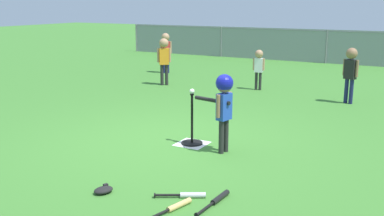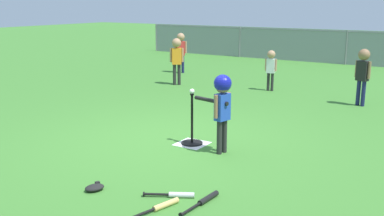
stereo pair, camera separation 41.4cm
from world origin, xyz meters
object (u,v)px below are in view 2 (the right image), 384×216
at_px(fielder_near_left, 177,55).
at_px(fielder_deep_right, 363,69).
at_px(batter_child, 222,98).
at_px(spare_bat_wood, 161,206).
at_px(spare_bat_silver, 176,195).
at_px(batting_tee, 192,136).
at_px(baseball_on_tee, 192,91).
at_px(glove_near_bats, 95,187).
at_px(fielder_deep_center, 181,47).
at_px(fielder_deep_left, 271,65).
at_px(spare_bat_black, 205,200).

relative_size(fielder_near_left, fielder_deep_right, 1.02).
relative_size(batter_child, spare_bat_wood, 1.74).
relative_size(spare_bat_silver, spare_bat_wood, 0.80).
relative_size(batting_tee, baseball_on_tee, 10.31).
bearing_deg(glove_near_bats, spare_bat_silver, 21.35).
relative_size(fielder_deep_right, fielder_deep_center, 0.98).
xyz_separation_m(fielder_deep_left, glove_near_bats, (0.66, -6.49, -0.59)).
distance_m(fielder_deep_right, spare_bat_wood, 6.06).
height_order(baseball_on_tee, fielder_near_left, fielder_near_left).
bearing_deg(glove_near_bats, batter_child, 73.46).
relative_size(batting_tee, glove_near_bats, 2.88).
bearing_deg(spare_bat_silver, fielder_deep_left, 104.05).
bearing_deg(fielder_deep_right, glove_near_bats, -104.11).
distance_m(batter_child, spare_bat_wood, 2.05).
bearing_deg(batter_child, fielder_deep_right, 77.04).
bearing_deg(fielder_near_left, spare_bat_black, -52.95).
xyz_separation_m(fielder_near_left, fielder_deep_right, (4.50, 0.07, -0.02)).
xyz_separation_m(fielder_near_left, spare_bat_silver, (3.86, -5.61, -0.73)).
distance_m(baseball_on_tee, spare_bat_wood, 2.32).
xyz_separation_m(fielder_deep_left, spare_bat_black, (1.87, -6.10, -0.59)).
xyz_separation_m(spare_bat_silver, glove_near_bats, (-0.88, -0.34, 0.01)).
relative_size(baseball_on_tee, batter_child, 0.07).
relative_size(fielder_deep_left, spare_bat_silver, 1.88).
bearing_deg(fielder_deep_left, batter_child, -75.02).
bearing_deg(batting_tee, fielder_deep_right, 69.26).
xyz_separation_m(batter_child, glove_near_bats, (-0.56, -1.90, -0.76)).
bearing_deg(fielder_near_left, fielder_deep_center, 121.12).
bearing_deg(fielder_deep_center, batting_tee, -54.51).
relative_size(baseball_on_tee, spare_bat_black, 0.11).
bearing_deg(spare_bat_silver, fielder_deep_center, 123.78).
relative_size(fielder_deep_left, spare_bat_wood, 1.51).
height_order(baseball_on_tee, fielder_deep_left, fielder_deep_left).
height_order(spare_bat_black, glove_near_bats, glove_near_bats).
height_order(spare_bat_silver, spare_bat_black, same).
xyz_separation_m(baseball_on_tee, spare_bat_black, (1.21, -1.63, -0.77)).
bearing_deg(fielder_near_left, spare_bat_silver, -55.44).
height_order(fielder_deep_left, fielder_deep_center, fielder_deep_center).
xyz_separation_m(fielder_near_left, spare_bat_wood, (3.89, -5.92, -0.73)).
bearing_deg(spare_bat_silver, batter_child, 101.27).
bearing_deg(fielder_deep_center, baseball_on_tee, -54.51).
bearing_deg(fielder_deep_center, spare_bat_wood, -57.18).
bearing_deg(batter_child, spare_bat_silver, -78.73).
height_order(fielder_deep_right, spare_bat_silver, fielder_deep_right).
relative_size(batting_tee, fielder_deep_right, 0.66).
bearing_deg(batter_child, fielder_near_left, 131.26).
bearing_deg(spare_bat_wood, spare_bat_black, 50.80).
bearing_deg(batter_child, batting_tee, 167.82).
height_order(fielder_near_left, fielder_deep_center, fielder_near_left).
relative_size(baseball_on_tee, spare_bat_wood, 0.12).
bearing_deg(fielder_deep_left, batting_tee, -81.56).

